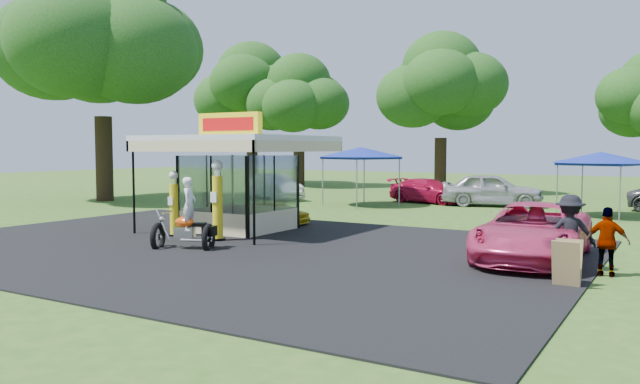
{
  "coord_description": "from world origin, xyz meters",
  "views": [
    {
      "loc": [
        11.76,
        -12.55,
        2.94
      ],
      "look_at": [
        1.94,
        4.0,
        1.6
      ],
      "focal_mm": 35.0,
      "sensor_mm": 36.0,
      "label": 1
    }
  ],
  "objects_px": {
    "bg_car_a": "(275,187)",
    "bg_car_c": "(492,190)",
    "bg_car_b": "(429,191)",
    "spectator_east_b": "(608,242)",
    "tent_east": "(601,158)",
    "gas_pump_right": "(218,203)",
    "motorcycle": "(187,221)",
    "pink_sedan": "(533,232)",
    "spectator_east_a": "(570,233)",
    "tent_west": "(361,153)",
    "gas_pump_left": "(174,205)",
    "kiosk_car": "(275,212)",
    "gas_station_kiosk": "(239,181)",
    "a_frame_sign": "(567,263)"
  },
  "relations": [
    {
      "from": "bg_car_a",
      "to": "bg_car_c",
      "type": "bearing_deg",
      "value": -50.52
    },
    {
      "from": "bg_car_a",
      "to": "bg_car_b",
      "type": "height_order",
      "value": "bg_car_a"
    },
    {
      "from": "spectator_east_b",
      "to": "tent_east",
      "type": "bearing_deg",
      "value": -82.61
    },
    {
      "from": "gas_pump_right",
      "to": "bg_car_a",
      "type": "xyz_separation_m",
      "value": [
        -7.78,
        14.31,
        -0.49
      ]
    },
    {
      "from": "motorcycle",
      "to": "tent_east",
      "type": "bearing_deg",
      "value": 37.97
    },
    {
      "from": "bg_car_b",
      "to": "bg_car_c",
      "type": "xyz_separation_m",
      "value": [
        3.46,
        -0.15,
        0.2
      ]
    },
    {
      "from": "gas_pump_right",
      "to": "pink_sedan",
      "type": "xyz_separation_m",
      "value": [
        9.32,
        1.56,
        -0.48
      ]
    },
    {
      "from": "spectator_east_a",
      "to": "bg_car_a",
      "type": "distance_m",
      "value": 22.7
    },
    {
      "from": "spectator_east_a",
      "to": "tent_west",
      "type": "xyz_separation_m",
      "value": [
        -12.13,
        12.78,
        1.81
      ]
    },
    {
      "from": "spectator_east_b",
      "to": "tent_east",
      "type": "relative_size",
      "value": 0.4
    },
    {
      "from": "gas_pump_left",
      "to": "bg_car_c",
      "type": "height_order",
      "value": "gas_pump_left"
    },
    {
      "from": "spectator_east_a",
      "to": "tent_west",
      "type": "bearing_deg",
      "value": -61.61
    },
    {
      "from": "spectator_east_b",
      "to": "tent_east",
      "type": "xyz_separation_m",
      "value": [
        -1.71,
        13.44,
        1.73
      ]
    },
    {
      "from": "bg_car_a",
      "to": "bg_car_c",
      "type": "xyz_separation_m",
      "value": [
        11.93,
        2.23,
        0.11
      ]
    },
    {
      "from": "gas_pump_left",
      "to": "bg_car_a",
      "type": "bearing_deg",
      "value": 112.35
    },
    {
      "from": "spectator_east_a",
      "to": "spectator_east_b",
      "type": "relative_size",
      "value": 1.15
    },
    {
      "from": "kiosk_car",
      "to": "tent_west",
      "type": "relative_size",
      "value": 0.65
    },
    {
      "from": "pink_sedan",
      "to": "tent_east",
      "type": "relative_size",
      "value": 1.37
    },
    {
      "from": "motorcycle",
      "to": "gas_pump_left",
      "type": "bearing_deg",
      "value": 120.07
    },
    {
      "from": "spectator_east_b",
      "to": "bg_car_a",
      "type": "bearing_deg",
      "value": -36.14
    },
    {
      "from": "pink_sedan",
      "to": "tent_west",
      "type": "bearing_deg",
      "value": 129.97
    },
    {
      "from": "motorcycle",
      "to": "tent_east",
      "type": "relative_size",
      "value": 0.55
    },
    {
      "from": "bg_car_b",
      "to": "bg_car_c",
      "type": "height_order",
      "value": "bg_car_c"
    },
    {
      "from": "kiosk_car",
      "to": "spectator_east_b",
      "type": "xyz_separation_m",
      "value": [
        12.2,
        -4.19,
        0.32
      ]
    },
    {
      "from": "gas_station_kiosk",
      "to": "gas_pump_right",
      "type": "height_order",
      "value": "gas_station_kiosk"
    },
    {
      "from": "gas_pump_left",
      "to": "motorcycle",
      "type": "xyz_separation_m",
      "value": [
        2.21,
        -1.76,
        -0.2
      ]
    },
    {
      "from": "kiosk_car",
      "to": "bg_car_a",
      "type": "height_order",
      "value": "bg_car_a"
    },
    {
      "from": "spectator_east_b",
      "to": "gas_pump_left",
      "type": "bearing_deg",
      "value": 1.52
    },
    {
      "from": "tent_west",
      "to": "motorcycle",
      "type": "bearing_deg",
      "value": -82.23
    },
    {
      "from": "a_frame_sign",
      "to": "bg_car_a",
      "type": "relative_size",
      "value": 0.22
    },
    {
      "from": "tent_east",
      "to": "a_frame_sign",
      "type": "bearing_deg",
      "value": -85.81
    },
    {
      "from": "a_frame_sign",
      "to": "tent_west",
      "type": "xyz_separation_m",
      "value": [
        -12.38,
        14.72,
        2.22
      ]
    },
    {
      "from": "motorcycle",
      "to": "kiosk_car",
      "type": "relative_size",
      "value": 0.78
    },
    {
      "from": "bg_car_b",
      "to": "bg_car_c",
      "type": "bearing_deg",
      "value": -78.73
    },
    {
      "from": "spectator_east_b",
      "to": "tent_west",
      "type": "relative_size",
      "value": 0.37
    },
    {
      "from": "gas_pump_left",
      "to": "spectator_east_b",
      "type": "height_order",
      "value": "gas_pump_left"
    },
    {
      "from": "motorcycle",
      "to": "bg_car_a",
      "type": "xyz_separation_m",
      "value": [
        -8.07,
        16.02,
        -0.11
      ]
    },
    {
      "from": "gas_pump_right",
      "to": "bg_car_b",
      "type": "xyz_separation_m",
      "value": [
        0.7,
        16.69,
        -0.58
      ]
    },
    {
      "from": "tent_west",
      "to": "tent_east",
      "type": "bearing_deg",
      "value": 1.93
    },
    {
      "from": "gas_station_kiosk",
      "to": "tent_west",
      "type": "xyz_separation_m",
      "value": [
        -0.79,
        11.08,
        0.95
      ]
    },
    {
      "from": "gas_pump_left",
      "to": "kiosk_car",
      "type": "distance_m",
      "value": 4.64
    },
    {
      "from": "bg_car_b",
      "to": "tent_west",
      "type": "distance_m",
      "value": 4.58
    },
    {
      "from": "gas_pump_left",
      "to": "pink_sedan",
      "type": "bearing_deg",
      "value": 7.61
    },
    {
      "from": "gas_pump_right",
      "to": "spectator_east_a",
      "type": "xyz_separation_m",
      "value": [
        10.36,
        0.65,
        -0.32
      ]
    },
    {
      "from": "gas_pump_left",
      "to": "bg_car_a",
      "type": "relative_size",
      "value": 0.49
    },
    {
      "from": "spectator_east_b",
      "to": "tent_east",
      "type": "distance_m",
      "value": 13.66
    },
    {
      "from": "pink_sedan",
      "to": "bg_car_a",
      "type": "distance_m",
      "value": 21.33
    },
    {
      "from": "bg_car_c",
      "to": "tent_east",
      "type": "distance_m",
      "value": 6.23
    },
    {
      "from": "gas_pump_left",
      "to": "kiosk_car",
      "type": "bearing_deg",
      "value": 78.32
    },
    {
      "from": "kiosk_car",
      "to": "tent_west",
      "type": "xyz_separation_m",
      "value": [
        -0.79,
        8.87,
        2.25
      ]
    }
  ]
}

